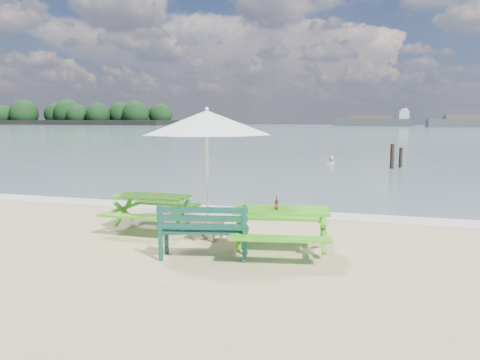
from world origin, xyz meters
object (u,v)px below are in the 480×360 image
(picnic_table_left, at_px, (152,213))
(patio_umbrella, at_px, (207,123))
(swimmer, at_px, (331,171))
(park_bench, at_px, (204,241))
(side_table, at_px, (208,230))
(beer_bottle, at_px, (276,205))
(picnic_table_right, at_px, (281,232))

(picnic_table_left, height_order, patio_umbrella, patio_umbrella)
(swimmer, bearing_deg, patio_umbrella, -92.83)
(park_bench, relative_size, side_table, 2.95)
(park_bench, relative_size, swimmer, 0.98)
(park_bench, distance_m, beer_bottle, 1.36)
(picnic_table_right, height_order, patio_umbrella, patio_umbrella)
(park_bench, bearing_deg, picnic_table_right, 29.38)
(beer_bottle, bearing_deg, swimmer, 92.34)
(swimmer, bearing_deg, picnic_table_right, -87.39)
(picnic_table_right, height_order, side_table, picnic_table_right)
(picnic_table_left, relative_size, park_bench, 1.11)
(patio_umbrella, bearing_deg, beer_bottle, -21.76)
(picnic_table_right, xyz_separation_m, beer_bottle, (-0.07, -0.08, 0.47))
(picnic_table_left, distance_m, swimmer, 15.63)
(side_table, bearing_deg, patio_umbrella, 90.00)
(picnic_table_left, xyz_separation_m, swimmer, (2.16, 15.46, -0.72))
(park_bench, xyz_separation_m, beer_bottle, (1.09, 0.58, 0.57))
(park_bench, distance_m, patio_umbrella, 2.29)
(picnic_table_right, bearing_deg, side_table, 161.85)
(side_table, height_order, swimmer, swimmer)
(patio_umbrella, relative_size, beer_bottle, 11.17)
(patio_umbrella, height_order, beer_bottle, patio_umbrella)
(picnic_table_right, xyz_separation_m, patio_umbrella, (-1.53, 0.50, 1.85))
(side_table, relative_size, beer_bottle, 2.23)
(side_table, distance_m, swimmer, 15.89)
(picnic_table_left, xyz_separation_m, picnic_table_right, (2.91, -0.90, 0.02))
(swimmer, bearing_deg, side_table, -92.83)
(swimmer, bearing_deg, picnic_table_left, -97.96)
(picnic_table_right, height_order, swimmer, picnic_table_right)
(picnic_table_right, bearing_deg, swimmer, 92.61)
(beer_bottle, xyz_separation_m, swimmer, (-0.67, 16.45, -1.22))
(side_table, xyz_separation_m, beer_bottle, (1.46, -0.58, 0.68))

